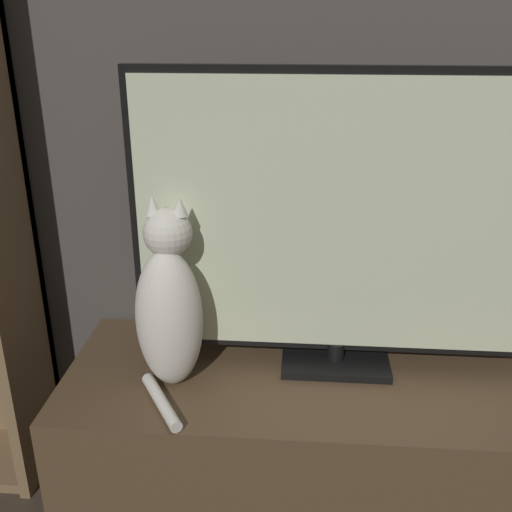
# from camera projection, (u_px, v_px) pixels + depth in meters

# --- Properties ---
(wall_back) EXTENTS (4.80, 0.05, 2.60)m
(wall_back) POSITION_uv_depth(u_px,v_px,m) (369.00, 1.00, 1.42)
(wall_back) COLOR #47423D
(wall_back) RESTS_ON ground_plane
(tv_stand) EXTENTS (1.45, 0.50, 0.44)m
(tv_stand) POSITION_uv_depth(u_px,v_px,m) (350.00, 448.00, 1.56)
(tv_stand) COLOR brown
(tv_stand) RESTS_ON ground_plane
(tv) EXTENTS (1.01, 0.16, 0.73)m
(tv) POSITION_uv_depth(u_px,v_px,m) (343.00, 226.00, 1.39)
(tv) COLOR black
(tv) RESTS_ON tv_stand
(cat) EXTENTS (0.17, 0.29, 0.46)m
(cat) POSITION_uv_depth(u_px,v_px,m) (169.00, 307.00, 1.39)
(cat) COLOR silver
(cat) RESTS_ON tv_stand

